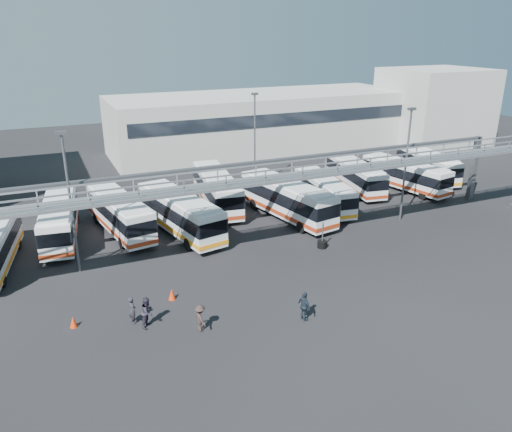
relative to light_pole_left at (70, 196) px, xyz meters
name	(u,v)px	position (x,y,z in m)	size (l,w,h in m)	color
ground	(328,277)	(16.00, -8.00, -5.73)	(140.00, 140.00, 0.00)	black
gantry	(291,181)	(16.00, -2.13, -0.22)	(51.40, 5.15, 7.10)	#989BA0
warehouse	(261,122)	(28.00, 30.00, -1.73)	(42.00, 14.00, 8.00)	#9E9E99
building_right	(434,106)	(54.00, 24.00, -0.23)	(14.00, 12.00, 11.00)	#B2B2AD
light_pole_left	(70,196)	(0.00, 0.00, 0.00)	(0.70, 0.35, 10.21)	#4C4F54
light_pole_mid	(406,159)	(28.00, -1.00, 0.00)	(0.70, 0.35, 10.21)	#4C4F54
light_pole_back	(255,135)	(20.00, 14.00, 0.00)	(0.70, 0.35, 10.21)	#4C4F54
bus_1	(59,219)	(-0.75, 6.80, -3.93)	(3.79, 10.93, 3.25)	silver
bus_2	(119,212)	(4.03, 6.39, -3.92)	(4.21, 10.99, 3.26)	silver
bus_3	(180,212)	(8.69, 4.12, -3.82)	(4.82, 11.64, 3.45)	silver
bus_4	(217,189)	(13.78, 9.09, -3.80)	(4.08, 11.68, 3.48)	silver
bus_5	(287,198)	(18.69, 3.69, -3.80)	(4.63, 11.73, 3.48)	silver
bus_6	(324,191)	(23.30, 4.83, -4.03)	(3.60, 10.31, 3.07)	silver
bus_7	(355,175)	(29.35, 8.28, -4.00)	(3.97, 10.55, 3.13)	silver
bus_8	(405,174)	(34.33, 6.20, -3.98)	(4.35, 10.68, 3.16)	silver
bus_9	(427,164)	(39.56, 8.63, -3.98)	(4.35, 10.67, 3.16)	silver
pedestrian_a	(132,310)	(2.24, -8.37, -4.86)	(0.63, 0.41, 1.73)	#232129
pedestrian_b	(148,312)	(3.00, -9.09, -4.78)	(0.92, 0.72, 1.90)	#282230
pedestrian_c	(200,318)	(5.66, -10.82, -4.89)	(1.09, 0.62, 1.68)	#302320
pedestrian_d	(304,306)	(11.71, -12.23, -4.79)	(1.10, 0.46, 1.88)	#1C2733
cone_left	(73,322)	(-1.07, -7.40, -5.38)	(0.44, 0.44, 0.70)	red
cone_right	(172,294)	(5.08, -6.60, -5.35)	(0.47, 0.47, 0.75)	red
tire_stack	(322,244)	(18.21, -3.50, -5.36)	(0.76, 0.76, 2.16)	black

